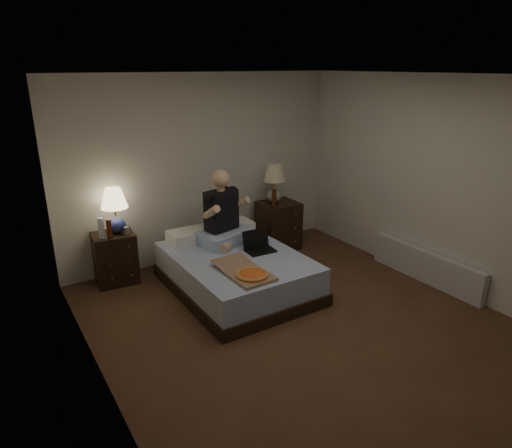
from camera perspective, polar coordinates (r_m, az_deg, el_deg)
floor at (r=4.95m, az=5.70°, el=-12.29°), size 4.00×4.50×0.00m
ceiling at (r=4.22m, az=6.88°, el=18.00°), size 4.00×4.50×0.00m
wall_back at (r=6.28m, az=-6.64°, el=6.91°), size 4.00×0.00×2.50m
wall_left at (r=3.61m, az=-19.63°, el=-3.64°), size 0.00×4.50×2.50m
wall_right at (r=5.85m, az=21.88°, el=4.70°), size 0.00×4.50×2.50m
bed at (r=5.51m, az=-2.42°, el=-6.05°), size 1.36×1.82×0.45m
nightstand_left at (r=5.94m, az=-17.21°, el=-4.02°), size 0.53×0.48×0.64m
nightstand_right at (r=6.71m, az=2.81°, el=-0.18°), size 0.56×0.50×0.70m
lamp_left at (r=5.76m, az=-17.21°, el=1.59°), size 0.39×0.39×0.56m
lamp_right at (r=6.54m, az=2.30°, el=5.08°), size 0.35×0.35×0.56m
water_bottle at (r=5.68m, az=-18.80°, el=-0.49°), size 0.07×0.07×0.25m
soda_can at (r=5.72m, az=-15.90°, el=-0.81°), size 0.07×0.07×0.10m
beer_bottle_left at (r=5.66m, az=-17.89°, el=-0.55°), size 0.06×0.06×0.23m
beer_bottle_right at (r=6.44m, az=2.29°, el=3.35°), size 0.06×0.06×0.23m
person at (r=5.64m, az=-4.03°, el=2.07°), size 0.77×0.66×0.93m
laptop at (r=5.47m, az=0.55°, el=-2.29°), size 0.35×0.30×0.24m
pizza_box at (r=4.82m, az=-0.48°, el=-6.45°), size 0.42×0.77×0.08m
radiator at (r=6.11m, az=20.41°, el=-4.97°), size 0.10×1.60×0.40m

